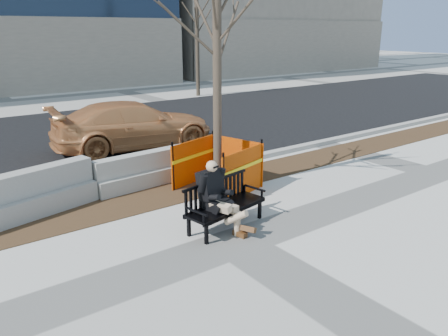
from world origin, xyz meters
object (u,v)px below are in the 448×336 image
(bench, at_px, (226,227))
(jersey_barrier_left, at_px, (16,220))
(seated_man, at_px, (216,230))
(jersey_barrier_right, at_px, (152,184))
(tree_fence, at_px, (218,189))
(sedan, at_px, (135,147))

(bench, bearing_deg, jersey_barrier_left, 128.68)
(seated_man, xyz_separation_m, jersey_barrier_right, (0.21, 2.86, 0.00))
(tree_fence, height_order, jersey_barrier_right, tree_fence)
(seated_man, distance_m, jersey_barrier_right, 2.86)
(bench, height_order, jersey_barrier_left, jersey_barrier_left)
(seated_man, xyz_separation_m, jersey_barrier_left, (-2.76, 2.54, 0.00))
(tree_fence, bearing_deg, jersey_barrier_right, 131.45)
(jersey_barrier_right, bearing_deg, jersey_barrier_left, -177.61)
(jersey_barrier_right, bearing_deg, sedan, 67.09)
(sedan, distance_m, jersey_barrier_right, 3.40)
(seated_man, relative_size, tree_fence, 0.23)
(bench, xyz_separation_m, sedan, (1.11, 6.07, 0.00))
(sedan, relative_size, jersey_barrier_left, 1.51)
(jersey_barrier_right, bearing_deg, seated_man, -98.04)
(tree_fence, distance_m, jersey_barrier_left, 4.09)
(jersey_barrier_left, bearing_deg, seated_man, -55.46)
(seated_man, height_order, tree_fence, tree_fence)
(bench, xyz_separation_m, seated_man, (-0.22, 0.00, 0.00))
(seated_man, height_order, jersey_barrier_right, seated_man)
(bench, distance_m, seated_man, 0.22)
(tree_fence, bearing_deg, bench, -121.30)
(sedan, distance_m, jersey_barrier_left, 5.40)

